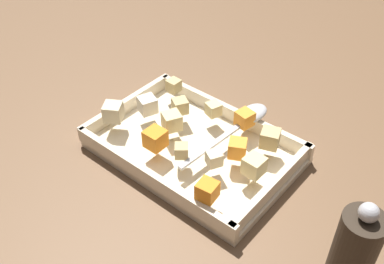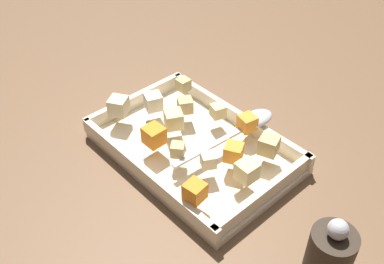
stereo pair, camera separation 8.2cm
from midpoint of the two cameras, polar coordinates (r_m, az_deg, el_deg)
The scene contains 18 objects.
ground_plane at distance 0.86m, azimuth -2.43°, elevation -2.94°, with size 4.00×4.00×0.00m, color brown.
baking_dish at distance 0.85m, azimuth -2.77°, elevation -2.24°, with size 0.36×0.25×0.04m.
carrot_chunk_mid_right at distance 0.80m, azimuth -7.58°, elevation -0.96°, with size 0.03×0.03×0.03m, color orange.
carrot_chunk_heap_side at distance 0.71m, azimuth -1.38°, elevation -7.54°, with size 0.03×0.03×0.03m, color orange.
carrot_chunk_back_center at distance 0.85m, azimuth 3.92°, elevation 1.61°, with size 0.03×0.03×0.03m, color orange.
carrot_chunk_corner_nw at distance 0.78m, azimuth 2.76°, elevation -2.21°, with size 0.03×0.03×0.03m, color orange.
potato_chunk_corner_sw at distance 0.94m, azimuth -4.83°, elevation 5.79°, with size 0.02×0.02×0.02m, color tan.
potato_chunk_near_left at distance 0.75m, azimuth 4.74°, elevation -4.39°, with size 0.03×0.03×0.03m, color #E0CC89.
potato_chunk_corner_se at distance 0.77m, azimuth -0.26°, elevation -3.48°, with size 0.02×0.02×0.02m, color beige.
potato_chunk_corner_ne at distance 0.88m, azimuth -12.59°, elevation 2.39°, with size 0.03×0.03×0.03m, color beige.
potato_chunk_near_right at distance 0.81m, azimuth 6.96°, elevation -0.91°, with size 0.03×0.03×0.03m, color tan.
potato_chunk_mid_left at distance 0.88m, azimuth -4.20°, elevation 3.20°, with size 0.03×0.03×0.03m, color tan.
potato_chunk_far_right at distance 0.84m, azimuth -5.38°, elevation 1.29°, with size 0.03×0.03×0.03m, color #E0CC89.
potato_chunk_under_handle at distance 0.78m, azimuth -4.34°, elevation -2.50°, with size 0.02×0.02×0.02m, color tan.
potato_chunk_heap_top at distance 0.87m, azimuth 0.03°, elevation 2.81°, with size 0.03×0.03×0.03m, color #E0CC89.
parsnip_chunk_rim_edge at distance 0.89m, azimuth -8.27°, elevation 3.32°, with size 0.03×0.03×0.03m, color silver.
serving_spoon at distance 0.86m, azimuth 4.39°, elevation 1.79°, with size 0.05×0.23×0.02m.
pepper_mill at distance 0.62m, azimuth 15.58°, elevation -15.74°, with size 0.05×0.05×0.20m.
Camera 1 is at (-0.40, 0.49, 0.58)m, focal length 42.28 mm.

